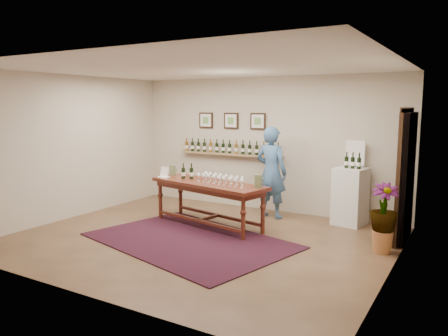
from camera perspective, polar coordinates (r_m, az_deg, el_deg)
The scene contains 14 objects.
ground at distance 7.38m, azimuth -3.18°, elevation -9.26°, with size 6.00×6.00×0.00m, color #4C3321.
room_shell at distance 8.00m, azimuth 17.14°, elevation -0.01°, with size 6.00×6.00×6.00m.
rug at distance 7.29m, azimuth -4.55°, elevation -9.41°, with size 3.25×2.17×0.02m, color #4F0F0E.
tasting_table at distance 7.99m, azimuth -2.07°, elevation -2.71°, with size 2.43×1.21×0.82m.
table_glasses at distance 7.83m, azimuth -0.56°, elevation -1.41°, with size 1.18×0.27×0.16m, color white, non-canonical shape.
table_bottles at distance 8.32m, azimuth -4.81°, elevation -0.31°, with size 0.30×0.17×0.32m, color black, non-canonical shape.
pitcher_left at distance 8.79m, azimuth -6.73°, elevation -0.28°, with size 0.13×0.13×0.21m, color #626E44, non-canonical shape.
pitcher_right at distance 7.42m, azimuth 4.45°, elevation -1.72°, with size 0.14×0.14×0.23m, color #626E44, non-canonical shape.
menu_card at distance 8.60m, azimuth -7.79°, elevation -0.50°, with size 0.22×0.16×0.20m, color white.
display_pedestal at distance 8.45m, azimuth 16.16°, elevation -3.59°, with size 0.53×0.53×1.07m, color white.
pedestal_bottles at distance 8.28m, azimuth 16.47°, elevation 0.83°, with size 0.26×0.07×0.26m, color black, non-canonical shape.
info_sign at distance 8.52m, azimuth 16.75°, elevation 1.88°, with size 0.38×0.02×0.52m, color white.
potted_plant at distance 7.00m, azimuth 20.11°, elevation -6.16°, with size 0.62×0.62×0.92m.
person at distance 8.63m, azimuth 6.19°, elevation -0.57°, with size 0.66×0.43×1.81m, color #3E6492.
Camera 1 is at (3.90, -5.86, 2.20)m, focal length 35.00 mm.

